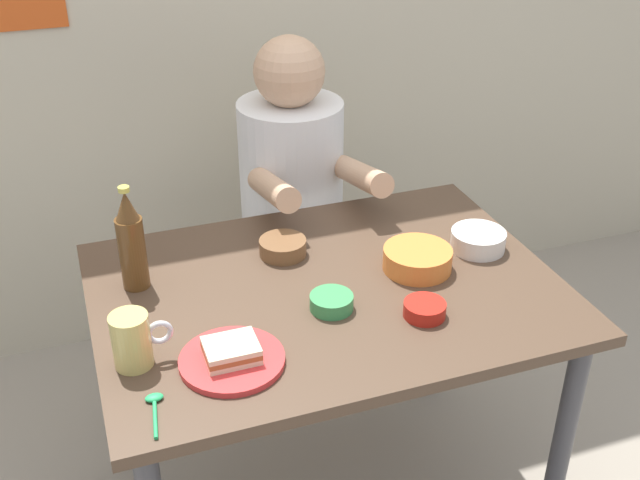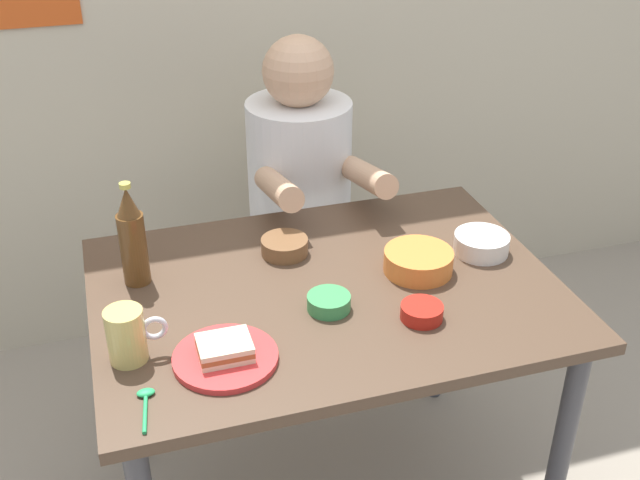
% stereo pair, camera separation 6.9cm
% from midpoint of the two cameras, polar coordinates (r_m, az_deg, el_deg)
% --- Properties ---
extents(dining_table, '(1.10, 0.80, 0.74)m').
position_cam_midpoint_polar(dining_table, '(1.90, 1.49, -5.80)').
color(dining_table, '#4C3828').
rests_on(dining_table, ground).
extents(stool, '(0.34, 0.34, 0.45)m').
position_cam_midpoint_polar(stool, '(2.59, -0.64, -2.94)').
color(stool, '#4C4C51').
rests_on(stool, ground).
extents(person_seated, '(0.33, 0.56, 0.72)m').
position_cam_midpoint_polar(person_seated, '(2.38, -0.62, 5.37)').
color(person_seated, white).
rests_on(person_seated, stool).
extents(plate_orange, '(0.22, 0.22, 0.01)m').
position_cam_midpoint_polar(plate_orange, '(1.62, -5.77, -8.65)').
color(plate_orange, red).
rests_on(plate_orange, dining_table).
extents(sandwich, '(0.11, 0.09, 0.04)m').
position_cam_midpoint_polar(sandwich, '(1.61, -5.81, -7.96)').
color(sandwich, beige).
rests_on(sandwich, plate_orange).
extents(beer_mug, '(0.13, 0.08, 0.12)m').
position_cam_midpoint_polar(beer_mug, '(1.63, -12.84, -6.87)').
color(beer_mug, '#D1BC66').
rests_on(beer_mug, dining_table).
extents(beer_bottle, '(0.06, 0.06, 0.26)m').
position_cam_midpoint_polar(beer_bottle, '(1.85, -12.64, 0.10)').
color(beer_bottle, '#593819').
rests_on(beer_bottle, dining_table).
extents(dip_bowl_green, '(0.10, 0.10, 0.03)m').
position_cam_midpoint_polar(dip_bowl_green, '(1.76, 1.78, -4.59)').
color(dip_bowl_green, '#388C4C').
rests_on(dip_bowl_green, dining_table).
extents(sambal_bowl_red, '(0.10, 0.10, 0.03)m').
position_cam_midpoint_polar(sambal_bowl_red, '(1.75, 8.65, -5.24)').
color(sambal_bowl_red, '#B21E14').
rests_on(sambal_bowl_red, dining_table).
extents(condiment_bowl_brown, '(0.12, 0.12, 0.04)m').
position_cam_midpoint_polar(condiment_bowl_brown, '(1.96, -1.62, -0.43)').
color(condiment_bowl_brown, brown).
rests_on(condiment_bowl_brown, dining_table).
extents(rice_bowl_white, '(0.14, 0.14, 0.05)m').
position_cam_midpoint_polar(rice_bowl_white, '(2.02, 12.78, -0.21)').
color(rice_bowl_white, silver).
rests_on(rice_bowl_white, dining_table).
extents(soup_bowl_orange, '(0.17, 0.17, 0.05)m').
position_cam_midpoint_polar(soup_bowl_orange, '(1.91, 8.27, -1.47)').
color(soup_bowl_orange, orange).
rests_on(soup_bowl_orange, dining_table).
extents(spoon, '(0.04, 0.12, 0.01)m').
position_cam_midpoint_polar(spoon, '(1.55, -11.48, -11.55)').
color(spoon, '#26A559').
rests_on(spoon, dining_table).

